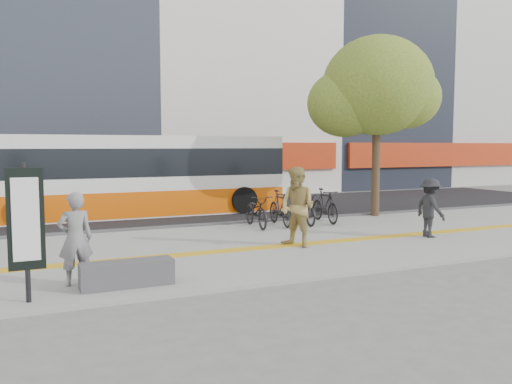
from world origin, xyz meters
name	(u,v)px	position (x,y,z in m)	size (l,w,h in m)	color
ground	(238,263)	(0.00, 0.00, 0.00)	(120.00, 120.00, 0.00)	#5E5E5A
sidewalk	(214,249)	(0.00, 1.50, 0.04)	(40.00, 7.00, 0.08)	gray
tactile_strip	(221,251)	(0.00, 1.00, 0.09)	(40.00, 0.45, 0.01)	gold
street	(144,214)	(0.00, 9.00, 0.03)	(40.00, 8.00, 0.06)	black
curb	(174,228)	(0.00, 5.00, 0.07)	(40.00, 0.25, 0.14)	#3C3B3E
bench	(127,274)	(-2.60, -1.20, 0.30)	(1.60, 0.45, 0.45)	#3C3B3E
signboard	(26,221)	(-4.20, -1.51, 1.37)	(0.55, 0.10, 2.20)	black
street_tree	(375,89)	(7.18, 4.82, 4.51)	(4.40, 3.80, 6.31)	#39271A
bus	(136,178)	(-0.38, 8.50, 1.39)	(10.61, 2.51, 2.82)	silver
bicycle_row	(291,208)	(3.45, 4.00, 0.59)	(3.18, 1.92, 1.09)	black
seated_woman	(75,239)	(-3.40, -0.73, 0.91)	(0.60, 0.40, 1.66)	black
pedestrian_tan	(297,207)	(1.89, 0.77, 1.05)	(0.95, 0.74, 1.95)	#9F8848
pedestrian_dark	(430,208)	(5.81, 0.49, 0.87)	(1.03, 0.59, 1.59)	black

